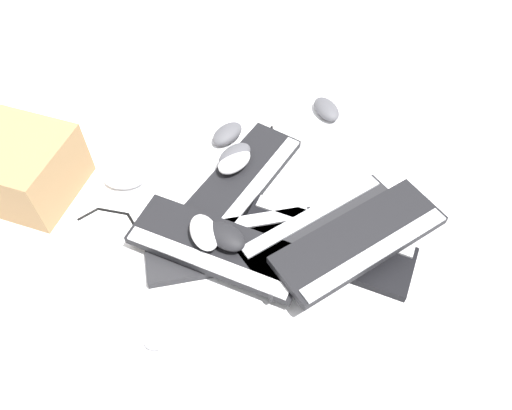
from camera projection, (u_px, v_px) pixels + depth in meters
ground_plane at (270, 204)px, 1.36m from camera, size 3.20×3.20×0.00m
keyboard_0 at (240, 182)px, 1.39m from camera, size 0.38×0.45×0.03m
keyboard_1 at (233, 245)px, 1.27m from camera, size 0.23×0.46×0.03m
keyboard_2 at (326, 244)px, 1.27m from camera, size 0.42×0.42×0.03m
keyboard_3 at (325, 232)px, 1.25m from camera, size 0.23×0.46×0.03m
keyboard_4 at (360, 240)px, 1.20m from camera, size 0.23×0.46×0.03m
keyboard_5 at (217, 247)px, 1.22m from camera, size 0.42×0.41×0.03m
mouse_0 at (204, 232)px, 1.21m from camera, size 0.11×0.07×0.04m
mouse_1 at (326, 109)px, 1.56m from camera, size 0.11×0.07×0.04m
mouse_2 at (124, 179)px, 1.39m from camera, size 0.10×0.13×0.04m
mouse_3 at (234, 161)px, 1.39m from camera, size 0.11×0.13×0.04m
mouse_4 at (166, 331)px, 1.12m from camera, size 0.10×0.13×0.04m
mouse_5 at (235, 155)px, 1.40m from camera, size 0.11×0.13×0.04m
mouse_6 at (226, 236)px, 1.20m from camera, size 0.13×0.11×0.04m
mouse_7 at (227, 134)px, 1.50m from camera, size 0.11×0.13×0.04m
cable_0 at (207, 205)px, 1.35m from camera, size 0.37×0.62×0.01m
cardboard_box at (21, 167)px, 1.32m from camera, size 0.35×0.36×0.18m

